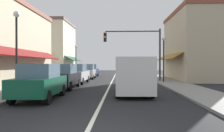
# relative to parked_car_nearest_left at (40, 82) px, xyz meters

# --- Properties ---
(ground_plane) EXTENTS (80.00, 80.00, 0.00)m
(ground_plane) POSITION_rel_parked_car_nearest_left_xyz_m (3.13, 12.20, -0.88)
(ground_plane) COLOR black
(sidewalk_left) EXTENTS (2.60, 56.00, 0.12)m
(sidewalk_left) POSITION_rel_parked_car_nearest_left_xyz_m (-2.37, 12.20, -0.82)
(sidewalk_left) COLOR gray
(sidewalk_left) RESTS_ON ground
(sidewalk_right) EXTENTS (2.60, 56.00, 0.12)m
(sidewalk_right) POSITION_rel_parked_car_nearest_left_xyz_m (8.63, 12.20, -0.82)
(sidewalk_right) COLOR gray
(sidewalk_right) RESTS_ON ground
(lane_center_stripe) EXTENTS (0.14, 52.00, 0.01)m
(lane_center_stripe) POSITION_rel_parked_car_nearest_left_xyz_m (3.13, 12.20, -0.88)
(lane_center_stripe) COLOR silver
(lane_center_stripe) RESTS_ON ground
(storefront_right_block) EXTENTS (6.10, 10.20, 7.60)m
(storefront_right_block) POSITION_rel_parked_car_nearest_left_xyz_m (12.32, 14.20, 2.93)
(storefront_right_block) COLOR #BCAD8E
(storefront_right_block) RESTS_ON ground
(storefront_far_left) EXTENTS (6.46, 8.20, 8.15)m
(storefront_far_left) POSITION_rel_parked_car_nearest_left_xyz_m (-6.24, 22.20, 3.20)
(storefront_far_left) COLOR beige
(storefront_far_left) RESTS_ON ground
(parked_car_nearest_left) EXTENTS (1.86, 4.14, 1.77)m
(parked_car_nearest_left) POSITION_rel_parked_car_nearest_left_xyz_m (0.00, 0.00, 0.00)
(parked_car_nearest_left) COLOR #0F4C33
(parked_car_nearest_left) RESTS_ON ground
(parked_car_second_left) EXTENTS (1.82, 4.12, 1.77)m
(parked_car_second_left) POSITION_rel_parked_car_nearest_left_xyz_m (-0.07, 4.70, 0.00)
(parked_car_second_left) COLOR black
(parked_car_second_left) RESTS_ON ground
(parked_car_third_left) EXTENTS (1.85, 4.14, 1.77)m
(parked_car_third_left) POSITION_rel_parked_car_nearest_left_xyz_m (-0.02, 9.08, 0.00)
(parked_car_third_left) COLOR silver
(parked_car_third_left) RESTS_ON ground
(parked_car_far_left) EXTENTS (1.86, 4.14, 1.77)m
(parked_car_far_left) POSITION_rel_parked_car_nearest_left_xyz_m (0.02, 15.24, 0.00)
(parked_car_far_left) COLOR #B7BABF
(parked_car_far_left) RESTS_ON ground
(parked_car_distant_left) EXTENTS (1.79, 4.11, 1.77)m
(parked_car_distant_left) POSITION_rel_parked_car_nearest_left_xyz_m (-0.12, 19.95, 0.00)
(parked_car_distant_left) COLOR navy
(parked_car_distant_left) RESTS_ON ground
(van_in_lane) EXTENTS (2.05, 5.20, 2.12)m
(van_in_lane) POSITION_rel_parked_car_nearest_left_xyz_m (4.71, 2.19, 0.27)
(van_in_lane) COLOR silver
(van_in_lane) RESTS_ON ground
(traffic_signal_mast_arm) EXTENTS (5.70, 0.50, 5.30)m
(traffic_signal_mast_arm) POSITION_rel_parked_car_nearest_left_xyz_m (5.86, 11.20, 2.80)
(traffic_signal_mast_arm) COLOR #333333
(traffic_signal_mast_arm) RESTS_ON ground
(street_lamp_left_near) EXTENTS (0.36, 0.36, 4.76)m
(street_lamp_left_near) POSITION_rel_parked_car_nearest_left_xyz_m (-1.88, 1.43, 2.33)
(street_lamp_left_near) COLOR black
(street_lamp_left_near) RESTS_ON ground
(street_lamp_right_mid) EXTENTS (0.36, 0.36, 4.29)m
(street_lamp_right_mid) POSITION_rel_parked_car_nearest_left_xyz_m (7.98, 9.67, 2.06)
(street_lamp_right_mid) COLOR black
(street_lamp_right_mid) RESTS_ON ground
(street_lamp_left_far) EXTENTS (0.36, 0.36, 4.32)m
(street_lamp_left_far) POSITION_rel_parked_car_nearest_left_xyz_m (-1.98, 18.32, 2.07)
(street_lamp_left_far) COLOR black
(street_lamp_left_far) RESTS_ON ground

